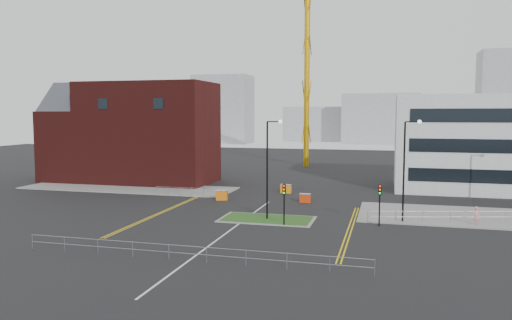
# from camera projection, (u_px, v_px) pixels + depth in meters

# --- Properties ---
(ground) EXTENTS (200.00, 200.00, 0.00)m
(ground) POSITION_uv_depth(u_px,v_px,m) (218.00, 239.00, 38.61)
(ground) COLOR black
(ground) RESTS_ON ground
(pavement_left) EXTENTS (28.00, 8.00, 0.12)m
(pavement_left) POSITION_uv_depth(u_px,v_px,m) (128.00, 188.00, 64.89)
(pavement_left) COLOR slate
(pavement_left) RESTS_ON ground
(pavement_right) EXTENTS (24.00, 10.00, 0.12)m
(pavement_right) POSITION_uv_depth(u_px,v_px,m) (491.00, 218.00, 46.44)
(pavement_right) COLOR slate
(pavement_right) RESTS_ON ground
(island_kerb) EXTENTS (8.60, 4.60, 0.08)m
(island_kerb) POSITION_uv_depth(u_px,v_px,m) (267.00, 219.00, 45.79)
(island_kerb) COLOR slate
(island_kerb) RESTS_ON ground
(grass_island) EXTENTS (8.00, 4.00, 0.12)m
(grass_island) POSITION_uv_depth(u_px,v_px,m) (267.00, 219.00, 45.78)
(grass_island) COLOR #224B19
(grass_island) RESTS_ON ground
(brick_building) EXTENTS (24.20, 10.07, 14.24)m
(brick_building) POSITION_uv_depth(u_px,v_px,m) (130.00, 134.00, 70.79)
(brick_building) COLOR #421210
(brick_building) RESTS_ON ground
(office_block) EXTENTS (25.00, 12.20, 12.00)m
(office_block) POSITION_uv_depth(u_px,v_px,m) (499.00, 143.00, 62.15)
(office_block) COLOR #AEB0B3
(office_block) RESTS_ON ground
(tower_crane) EXTENTS (49.03, 22.00, 39.68)m
(tower_crane) POSITION_uv_depth(u_px,v_px,m) (335.00, 11.00, 85.98)
(tower_crane) COLOR #C7930B
(tower_crane) RESTS_ON ground
(streetlamp_island) EXTENTS (1.46, 0.36, 9.18)m
(streetlamp_island) POSITION_uv_depth(u_px,v_px,m) (270.00, 161.00, 45.23)
(streetlamp_island) COLOR black
(streetlamp_island) RESTS_ON ground
(streetlamp_right_near) EXTENTS (1.46, 0.36, 9.18)m
(streetlamp_right_near) POSITION_uv_depth(u_px,v_px,m) (407.00, 162.00, 44.08)
(streetlamp_right_near) COLOR black
(streetlamp_right_near) RESTS_ON ground
(traffic_light_island) EXTENTS (0.28, 0.33, 3.65)m
(traffic_light_island) POSITION_uv_depth(u_px,v_px,m) (284.00, 197.00, 43.10)
(traffic_light_island) COLOR black
(traffic_light_island) RESTS_ON ground
(traffic_light_right) EXTENTS (0.28, 0.33, 3.65)m
(traffic_light_right) POSITION_uv_depth(u_px,v_px,m) (380.00, 197.00, 42.97)
(traffic_light_right) COLOR black
(traffic_light_right) RESTS_ON ground
(railing_front) EXTENTS (24.05, 0.05, 1.10)m
(railing_front) POSITION_uv_depth(u_px,v_px,m) (187.00, 250.00, 32.76)
(railing_front) COLOR gray
(railing_front) RESTS_ON ground
(railing_left) EXTENTS (6.05, 0.05, 1.10)m
(railing_left) POSITION_uv_depth(u_px,v_px,m) (180.00, 190.00, 58.67)
(railing_left) COLOR gray
(railing_left) RESTS_ON ground
(railing_right) EXTENTS (19.05, 5.05, 1.10)m
(railing_right) POSITION_uv_depth(u_px,v_px,m) (478.00, 214.00, 44.35)
(railing_right) COLOR gray
(railing_right) RESTS_ON ground
(centre_line) EXTENTS (0.15, 30.00, 0.01)m
(centre_line) POSITION_uv_depth(u_px,v_px,m) (226.00, 233.00, 40.53)
(centre_line) COLOR silver
(centre_line) RESTS_ON ground
(yellow_left_a) EXTENTS (0.12, 24.00, 0.01)m
(yellow_left_a) POSITION_uv_depth(u_px,v_px,m) (166.00, 210.00, 50.53)
(yellow_left_a) COLOR gold
(yellow_left_a) RESTS_ON ground
(yellow_left_b) EXTENTS (0.12, 24.00, 0.01)m
(yellow_left_b) POSITION_uv_depth(u_px,v_px,m) (169.00, 210.00, 50.45)
(yellow_left_b) COLOR gold
(yellow_left_b) RESTS_ON ground
(yellow_right_a) EXTENTS (0.12, 20.00, 0.01)m
(yellow_right_a) POSITION_uv_depth(u_px,v_px,m) (348.00, 229.00, 41.95)
(yellow_right_a) COLOR gold
(yellow_right_a) RESTS_ON ground
(yellow_right_b) EXTENTS (0.12, 20.00, 0.01)m
(yellow_right_b) POSITION_uv_depth(u_px,v_px,m) (352.00, 230.00, 41.87)
(yellow_right_b) COLOR gold
(yellow_right_b) RESTS_ON ground
(skyline_a) EXTENTS (18.00, 12.00, 22.00)m
(skyline_a) POSITION_uv_depth(u_px,v_px,m) (223.00, 110.00, 163.28)
(skyline_a) COLOR gray
(skyline_a) RESTS_ON ground
(skyline_b) EXTENTS (24.00, 12.00, 16.00)m
(skyline_b) POSITION_uv_depth(u_px,v_px,m) (381.00, 119.00, 160.38)
(skyline_b) COLOR gray
(skyline_b) RESTS_ON ground
(skyline_c) EXTENTS (14.00, 12.00, 28.00)m
(skyline_c) POSITION_uv_depth(u_px,v_px,m) (504.00, 99.00, 146.05)
(skyline_c) COLOR gray
(skyline_c) RESTS_ON ground
(skyline_d) EXTENTS (30.00, 12.00, 12.00)m
(skyline_d) POSITION_uv_depth(u_px,v_px,m) (328.00, 124.00, 174.80)
(skyline_d) COLOR gray
(skyline_d) RESTS_ON ground
(pedestrian) EXTENTS (0.74, 0.65, 1.70)m
(pedestrian) POSITION_uv_depth(u_px,v_px,m) (477.00, 216.00, 43.14)
(pedestrian) COLOR pink
(pedestrian) RESTS_ON ground
(barrier_left) EXTENTS (1.44, 0.87, 1.15)m
(barrier_left) POSITION_uv_depth(u_px,v_px,m) (222.00, 195.00, 55.98)
(barrier_left) COLOR #CD640B
(barrier_left) RESTS_ON ground
(barrier_mid) EXTENTS (1.35, 0.64, 1.09)m
(barrier_mid) POSITION_uv_depth(u_px,v_px,m) (286.00, 188.00, 60.94)
(barrier_mid) COLOR orange
(barrier_mid) RESTS_ON ground
(barrier_right) EXTENTS (1.21, 0.44, 1.00)m
(barrier_right) POSITION_uv_depth(u_px,v_px,m) (305.00, 198.00, 54.47)
(barrier_right) COLOR red
(barrier_right) RESTS_ON ground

